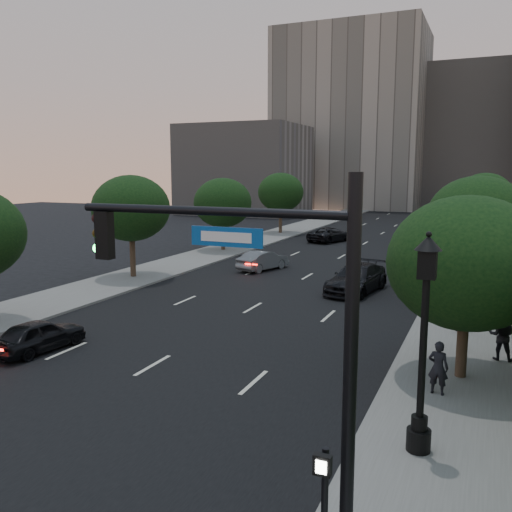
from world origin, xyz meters
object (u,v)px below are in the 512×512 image
at_px(sedan_mid_left, 263,260).
at_px(pedestrian_b, 502,335).
at_px(traffic_signal_mast, 289,363).
at_px(street_lamp, 423,354).
at_px(sedan_far_right, 413,236).
at_px(sedan_near_left, 39,335).
at_px(pedestrian_a, 438,368).
at_px(pedestrian_c, 461,313).
at_px(sedan_far_left, 330,235).
at_px(sedan_near_right, 357,279).

xyz_separation_m(sedan_mid_left, pedestrian_b, (15.18, -13.81, 0.38)).
distance_m(traffic_signal_mast, street_lamp, 4.95).
bearing_deg(sedan_far_right, sedan_near_left, -106.48).
height_order(street_lamp, sedan_far_right, street_lamp).
relative_size(sedan_near_left, sedan_mid_left, 0.89).
distance_m(pedestrian_a, pedestrian_c, 7.37).
relative_size(sedan_mid_left, pedestrian_b, 2.29).
distance_m(sedan_far_left, sedan_far_right, 7.90).
relative_size(traffic_signal_mast, sedan_far_right, 1.60).
bearing_deg(traffic_signal_mast, sedan_far_right, 94.55).
height_order(sedan_far_left, pedestrian_a, pedestrian_a).
distance_m(traffic_signal_mast, sedan_far_left, 44.34).
distance_m(sedan_far_right, pedestrian_b, 33.12).
distance_m(sedan_near_left, sedan_far_right, 39.08).
bearing_deg(pedestrian_a, sedan_near_right, -60.25).
distance_m(street_lamp, sedan_near_left, 14.92).
xyz_separation_m(sedan_near_left, sedan_far_right, (9.25, 37.97, 0.10)).
height_order(pedestrian_b, pedestrian_c, pedestrian_b).
bearing_deg(sedan_mid_left, pedestrian_b, 155.23).
relative_size(sedan_near_right, pedestrian_c, 3.51).
height_order(street_lamp, sedan_far_left, street_lamp).
xyz_separation_m(street_lamp, sedan_near_left, (-14.61, 2.26, -1.99)).
xyz_separation_m(sedan_near_left, sedan_far_left, (1.58, 36.05, 0.07)).
relative_size(sedan_near_left, sedan_far_right, 0.86).
distance_m(traffic_signal_mast, sedan_near_left, 14.79).
bearing_deg(sedan_near_left, sedan_mid_left, -87.45).
relative_size(street_lamp, sedan_near_right, 1.01).
distance_m(sedan_mid_left, pedestrian_a, 22.37).
distance_m(street_lamp, sedan_far_right, 40.63).
distance_m(traffic_signal_mast, sedan_far_right, 44.95).
height_order(sedan_far_left, pedestrian_b, pedestrian_b).
distance_m(sedan_far_right, pedestrian_c, 29.63).
bearing_deg(pedestrian_c, traffic_signal_mast, 53.07).
bearing_deg(sedan_near_right, street_lamp, -63.60).
bearing_deg(sedan_far_right, pedestrian_c, -81.61).
bearing_deg(sedan_mid_left, traffic_signal_mast, 131.09).
height_order(sedan_far_right, pedestrian_c, pedestrian_c).
distance_m(sedan_mid_left, pedestrian_c, 17.25).
bearing_deg(pedestrian_b, street_lamp, 78.22).
height_order(sedan_mid_left, sedan_far_right, sedan_far_right).
bearing_deg(sedan_mid_left, street_lamp, 138.88).
relative_size(sedan_far_right, pedestrian_c, 2.76).
bearing_deg(pedestrian_c, sedan_far_right, -107.79).
distance_m(pedestrian_a, pedestrian_b, 4.52).
bearing_deg(street_lamp, sedan_near_right, 107.76).
height_order(traffic_signal_mast, street_lamp, traffic_signal_mast).
height_order(sedan_mid_left, pedestrian_c, pedestrian_c).
height_order(traffic_signal_mast, pedestrian_c, traffic_signal_mast).
height_order(pedestrian_a, pedestrian_c, pedestrian_a).
xyz_separation_m(traffic_signal_mast, sedan_far_left, (-11.22, 42.80, -2.96)).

